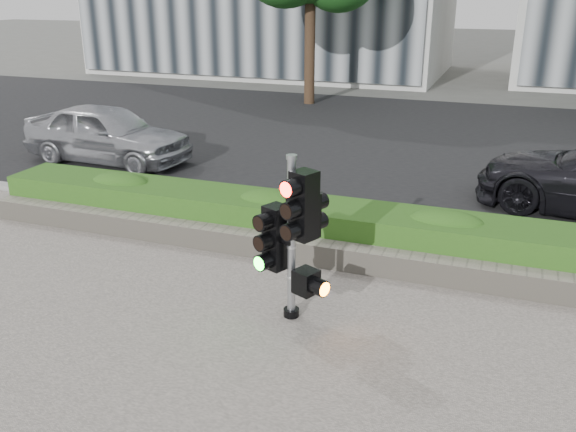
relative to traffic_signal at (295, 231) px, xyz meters
The scene contains 7 objects.
ground 1.21m from the traffic_signal, 85.94° to the right, with size 120.00×120.00×0.00m, color #51514C.
road 9.72m from the traffic_signal, 89.85° to the left, with size 60.00×13.00×0.02m, color black.
curb 3.01m from the traffic_signal, 89.49° to the left, with size 60.00×0.25×0.12m, color gray.
stone_wall 1.82m from the traffic_signal, 89.08° to the left, with size 12.00×0.32×0.34m, color gray.
hedge 2.34m from the traffic_signal, 89.35° to the left, with size 12.00×1.00×0.68m, color #528D2B.
traffic_signal is the anchor object (origin of this frame).
car_silver 8.30m from the traffic_signal, 140.82° to the left, with size 1.59×3.95×1.35m, color #ACADB4.
Camera 1 is at (2.17, -5.87, 3.82)m, focal length 38.00 mm.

